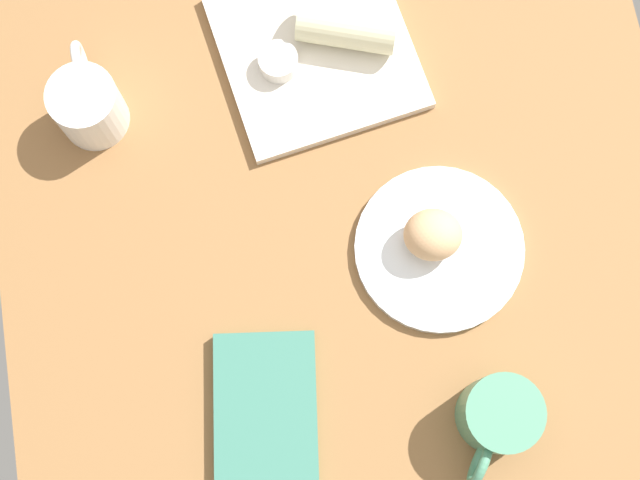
{
  "coord_description": "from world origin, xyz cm",
  "views": [
    {
      "loc": [
        30.24,
        -7.71,
        120.67
      ],
      "look_at": [
        4.81,
        -3.41,
        7.0
      ],
      "focal_mm": 51.68,
      "sensor_mm": 36.0,
      "label": 1
    }
  ],
  "objects_px": {
    "coffee_mug": "(88,104)",
    "round_plate": "(439,249)",
    "scone_pastry": "(433,235)",
    "square_plate": "(317,51)",
    "sauce_cup": "(278,62)",
    "second_mug": "(498,417)",
    "breakfast_wrap": "(347,25)",
    "book_stack": "(266,415)"
  },
  "relations": [
    {
      "from": "book_stack",
      "to": "second_mug",
      "type": "distance_m",
      "value": 0.28
    },
    {
      "from": "round_plate",
      "to": "second_mug",
      "type": "bearing_deg",
      "value": 5.96
    },
    {
      "from": "scone_pastry",
      "to": "book_stack",
      "type": "relative_size",
      "value": 0.34
    },
    {
      "from": "breakfast_wrap",
      "to": "sauce_cup",
      "type": "bearing_deg",
      "value": -54.51
    },
    {
      "from": "sauce_cup",
      "to": "coffee_mug",
      "type": "distance_m",
      "value": 0.25
    },
    {
      "from": "sauce_cup",
      "to": "breakfast_wrap",
      "type": "relative_size",
      "value": 0.41
    },
    {
      "from": "breakfast_wrap",
      "to": "book_stack",
      "type": "height_order",
      "value": "breakfast_wrap"
    },
    {
      "from": "round_plate",
      "to": "second_mug",
      "type": "relative_size",
      "value": 1.69
    },
    {
      "from": "round_plate",
      "to": "scone_pastry",
      "type": "xyz_separation_m",
      "value": [
        -0.01,
        -0.01,
        0.04
      ]
    },
    {
      "from": "round_plate",
      "to": "square_plate",
      "type": "distance_m",
      "value": 0.32
    },
    {
      "from": "coffee_mug",
      "to": "second_mug",
      "type": "distance_m",
      "value": 0.65
    },
    {
      "from": "round_plate",
      "to": "coffee_mug",
      "type": "distance_m",
      "value": 0.49
    },
    {
      "from": "square_plate",
      "to": "sauce_cup",
      "type": "height_order",
      "value": "sauce_cup"
    },
    {
      "from": "coffee_mug",
      "to": "round_plate",
      "type": "bearing_deg",
      "value": 58.47
    },
    {
      "from": "second_mug",
      "to": "sauce_cup",
      "type": "bearing_deg",
      "value": -159.49
    },
    {
      "from": "square_plate",
      "to": "breakfast_wrap",
      "type": "distance_m",
      "value": 0.06
    },
    {
      "from": "round_plate",
      "to": "book_stack",
      "type": "bearing_deg",
      "value": -55.89
    },
    {
      "from": "round_plate",
      "to": "square_plate",
      "type": "xyz_separation_m",
      "value": [
        -0.3,
        -0.11,
        0.0
      ]
    },
    {
      "from": "book_stack",
      "to": "breakfast_wrap",
      "type": "bearing_deg",
      "value": 158.88
    },
    {
      "from": "scone_pastry",
      "to": "square_plate",
      "type": "relative_size",
      "value": 0.3
    },
    {
      "from": "coffee_mug",
      "to": "book_stack",
      "type": "bearing_deg",
      "value": 21.08
    },
    {
      "from": "sauce_cup",
      "to": "book_stack",
      "type": "height_order",
      "value": "sauce_cup"
    },
    {
      "from": "sauce_cup",
      "to": "second_mug",
      "type": "xyz_separation_m",
      "value": [
        0.5,
        0.19,
        0.02
      ]
    },
    {
      "from": "sauce_cup",
      "to": "scone_pastry",
      "type": "bearing_deg",
      "value": 29.83
    },
    {
      "from": "round_plate",
      "to": "book_stack",
      "type": "distance_m",
      "value": 0.31
    },
    {
      "from": "scone_pastry",
      "to": "coffee_mug",
      "type": "xyz_separation_m",
      "value": [
        -0.24,
        -0.41,
        0.0
      ]
    },
    {
      "from": "square_plate",
      "to": "sauce_cup",
      "type": "xyz_separation_m",
      "value": [
        0.02,
        -0.05,
        0.02
      ]
    },
    {
      "from": "square_plate",
      "to": "breakfast_wrap",
      "type": "height_order",
      "value": "breakfast_wrap"
    },
    {
      "from": "sauce_cup",
      "to": "coffee_mug",
      "type": "bearing_deg",
      "value": -84.49
    },
    {
      "from": "book_stack",
      "to": "coffee_mug",
      "type": "bearing_deg",
      "value": -158.92
    },
    {
      "from": "coffee_mug",
      "to": "sauce_cup",
      "type": "bearing_deg",
      "value": 95.51
    },
    {
      "from": "book_stack",
      "to": "coffee_mug",
      "type": "relative_size",
      "value": 1.59
    },
    {
      "from": "scone_pastry",
      "to": "book_stack",
      "type": "height_order",
      "value": "scone_pastry"
    },
    {
      "from": "round_plate",
      "to": "breakfast_wrap",
      "type": "relative_size",
      "value": 1.68
    },
    {
      "from": "sauce_cup",
      "to": "second_mug",
      "type": "relative_size",
      "value": 0.41
    },
    {
      "from": "scone_pastry",
      "to": "coffee_mug",
      "type": "height_order",
      "value": "coffee_mug"
    },
    {
      "from": "round_plate",
      "to": "square_plate",
      "type": "relative_size",
      "value": 0.87
    },
    {
      "from": "breakfast_wrap",
      "to": "second_mug",
      "type": "distance_m",
      "value": 0.54
    },
    {
      "from": "second_mug",
      "to": "square_plate",
      "type": "bearing_deg",
      "value": -165.52
    },
    {
      "from": "coffee_mug",
      "to": "second_mug",
      "type": "relative_size",
      "value": 1.06
    },
    {
      "from": "scone_pastry",
      "to": "square_plate",
      "type": "bearing_deg",
      "value": -160.63
    },
    {
      "from": "round_plate",
      "to": "second_mug",
      "type": "distance_m",
      "value": 0.23
    }
  ]
}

